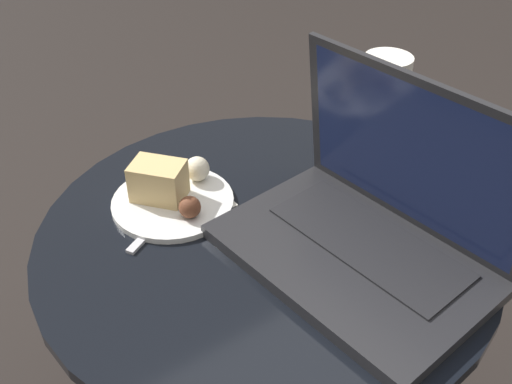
# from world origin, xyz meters

# --- Properties ---
(table) EXTENTS (0.64, 0.64, 0.52)m
(table) POSITION_xyz_m (0.00, 0.00, 0.37)
(table) COLOR #515156
(table) RESTS_ON ground_plane
(napkin) EXTENTS (0.15, 0.11, 0.00)m
(napkin) POSITION_xyz_m (-0.14, -0.05, 0.53)
(napkin) COLOR silver
(napkin) RESTS_ON table
(laptop) EXTENTS (0.37, 0.26, 0.24)m
(laptop) POSITION_xyz_m (0.12, 0.08, 0.57)
(laptop) COLOR #232326
(laptop) RESTS_ON table
(beer_glass) EXTENTS (0.07, 0.07, 0.21)m
(beer_glass) POSITION_xyz_m (0.01, 0.20, 0.63)
(beer_glass) COLOR gold
(beer_glass) RESTS_ON table
(snack_plate) EXTENTS (0.18, 0.18, 0.07)m
(snack_plate) POSITION_xyz_m (-0.13, -0.08, 0.54)
(snack_plate) COLOR silver
(snack_plate) RESTS_ON table
(fork) EXTENTS (0.09, 0.15, 0.00)m
(fork) POSITION_xyz_m (-0.11, -0.10, 0.53)
(fork) COLOR silver
(fork) RESTS_ON table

